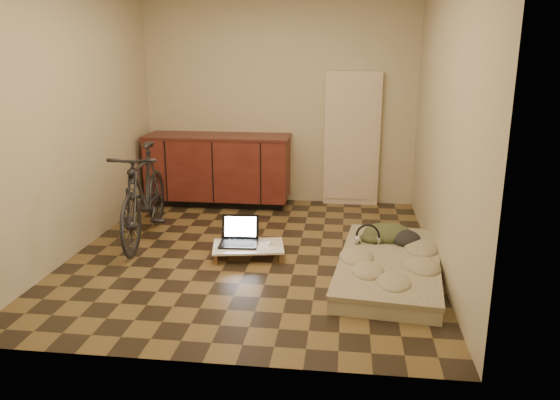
# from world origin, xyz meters

# --- Properties ---
(room_shell) EXTENTS (3.50, 4.00, 2.60)m
(room_shell) POSITION_xyz_m (0.00, 0.00, 1.30)
(room_shell) COLOR brown
(room_shell) RESTS_ON ground
(cabinets) EXTENTS (1.84, 0.62, 0.91)m
(cabinets) POSITION_xyz_m (-0.75, 1.70, 0.47)
(cabinets) COLOR black
(cabinets) RESTS_ON ground
(appliance_panel) EXTENTS (0.70, 0.10, 1.70)m
(appliance_panel) POSITION_xyz_m (0.95, 1.94, 0.85)
(appliance_panel) COLOR beige
(appliance_panel) RESTS_ON ground
(bicycle) EXTENTS (0.67, 1.76, 1.11)m
(bicycle) POSITION_xyz_m (-1.20, 0.24, 0.55)
(bicycle) COLOR black
(bicycle) RESTS_ON ground
(futon) EXTENTS (1.07, 1.90, 0.16)m
(futon) POSITION_xyz_m (1.30, -0.39, 0.08)
(futon) COLOR beige
(futon) RESTS_ON ground
(clothing_pile) EXTENTS (0.56, 0.48, 0.20)m
(clothing_pile) POSITION_xyz_m (1.36, 0.14, 0.26)
(clothing_pile) COLOR #3C4427
(clothing_pile) RESTS_ON futon
(headphones) EXTENTS (0.26, 0.24, 0.17)m
(headphones) POSITION_xyz_m (1.11, -0.02, 0.24)
(headphones) COLOR black
(headphones) RESTS_ON futon
(lap_desk) EXTENTS (0.75, 0.56, 0.11)m
(lap_desk) POSITION_xyz_m (-0.04, -0.11, 0.10)
(lap_desk) COLOR brown
(lap_desk) RESTS_ON ground
(laptop) EXTENTS (0.39, 0.36, 0.25)m
(laptop) POSITION_xyz_m (-0.14, -0.05, 0.17)
(laptop) COLOR black
(laptop) RESTS_ON lap_desk
(mouse) EXTENTS (0.08, 0.10, 0.03)m
(mouse) POSITION_xyz_m (0.16, -0.05, 0.13)
(mouse) COLOR white
(mouse) RESTS_ON lap_desk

